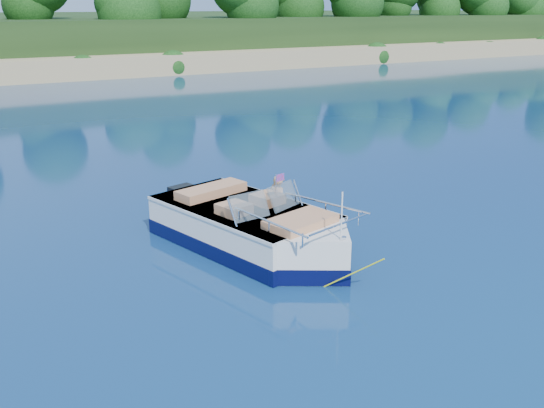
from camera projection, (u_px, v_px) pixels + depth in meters
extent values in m
plane|color=#0B1C4D|center=(345.00, 246.00, 13.54)|extent=(160.00, 160.00, 0.00)
cube|color=tan|center=(46.00, 70.00, 44.94)|extent=(170.00, 8.00, 2.00)
cube|color=black|center=(3.00, 44.00, 67.21)|extent=(170.00, 56.00, 6.00)
cylinder|color=black|center=(33.00, 29.00, 47.39)|extent=(0.44, 0.44, 3.60)
cylinder|color=black|center=(269.00, 31.00, 55.09)|extent=(0.44, 0.44, 2.60)
sphere|color=black|center=(269.00, 3.00, 54.31)|extent=(4.29, 4.29, 4.29)
cylinder|color=black|center=(477.00, 24.00, 69.16)|extent=(0.44, 0.44, 3.00)
cube|color=silver|center=(243.00, 230.00, 13.58)|extent=(3.22, 4.58, 1.15)
cube|color=silver|center=(308.00, 254.00, 12.25)|extent=(2.11, 2.11, 1.15)
cube|color=#060932|center=(243.00, 237.00, 13.63)|extent=(3.26, 4.63, 0.33)
cube|color=#060932|center=(308.00, 262.00, 12.30)|extent=(2.16, 2.16, 0.33)
cube|color=tan|center=(233.00, 213.00, 13.70)|extent=(2.46, 3.26, 0.11)
cube|color=silver|center=(243.00, 207.00, 13.41)|extent=(3.26, 4.59, 0.07)
cube|color=black|center=(182.00, 205.00, 15.11)|extent=(0.68, 0.53, 0.99)
cube|color=#8C9EA5|center=(250.00, 206.00, 12.46)|extent=(0.89, 0.40, 0.53)
cube|color=#8C9EA5|center=(283.00, 196.00, 13.12)|extent=(0.90, 0.61, 0.53)
cube|color=tan|center=(234.00, 214.00, 12.89)|extent=(0.74, 0.74, 0.44)
cube|color=tan|center=(267.00, 204.00, 13.54)|extent=(0.74, 0.74, 0.44)
cube|color=tan|center=(211.00, 195.00, 14.14)|extent=(1.81, 1.04, 0.42)
cube|color=tan|center=(301.00, 226.00, 12.22)|extent=(1.61, 1.18, 0.37)
cylinder|color=silver|center=(342.00, 216.00, 11.36)|extent=(0.04, 0.04, 0.93)
cube|color=red|center=(280.00, 178.00, 12.92)|extent=(0.24, 0.08, 0.15)
cube|color=silver|center=(343.00, 238.00, 11.46)|extent=(0.12, 0.09, 0.05)
cylinder|color=#CBD817|center=(352.00, 274.00, 11.26)|extent=(0.71, 0.98, 0.84)
torus|color=#FFBD01|center=(276.00, 214.00, 15.39)|extent=(1.58, 1.58, 0.33)
torus|color=#B30815|center=(276.00, 213.00, 15.39)|extent=(1.30, 1.30, 0.11)
imported|color=tan|center=(276.00, 218.00, 15.32)|extent=(0.58, 0.88, 1.59)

